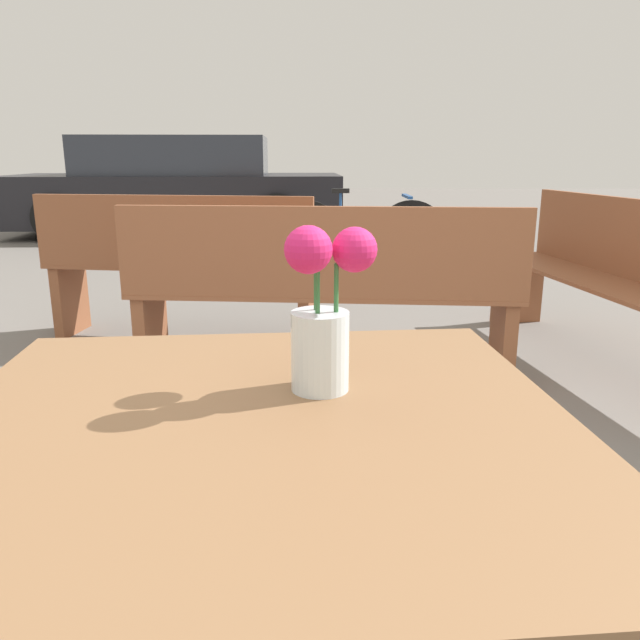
# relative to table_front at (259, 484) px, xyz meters

# --- Properties ---
(table_front) EXTENTS (0.95, 0.92, 0.71)m
(table_front) POSITION_rel_table_front_xyz_m (0.00, 0.00, 0.00)
(table_front) COLOR brown
(table_front) RESTS_ON ground_plane
(flower_vase) EXTENTS (0.13, 0.14, 0.25)m
(flower_vase) POSITION_rel_table_front_xyz_m (0.09, 0.11, 0.22)
(flower_vase) COLOR silver
(flower_vase) RESTS_ON table_front
(bench_near) EXTENTS (1.82, 0.47, 0.85)m
(bench_near) POSITION_rel_table_front_xyz_m (0.07, 1.98, -0.14)
(bench_near) COLOR brown
(bench_near) RESTS_ON ground_plane
(bench_middle) EXTENTS (0.68, 1.94, 0.85)m
(bench_middle) POSITION_rel_table_front_xyz_m (1.55, 2.32, -0.14)
(bench_middle) COLOR brown
(bench_middle) RESTS_ON ground_plane
(bench_far) EXTENTS (1.62, 0.55, 0.85)m
(bench_far) POSITION_rel_table_front_xyz_m (-0.75, 2.73, -0.15)
(bench_far) COLOR brown
(bench_far) RESTS_ON ground_plane
(bicycle) EXTENTS (1.63, 0.44, 0.77)m
(bicycle) POSITION_rel_table_front_xyz_m (0.38, 4.97, -0.27)
(bicycle) COLOR black
(bicycle) RESTS_ON ground_plane
(parked_car) EXTENTS (4.48, 1.95, 1.30)m
(parked_car) POSITION_rel_table_front_xyz_m (-1.96, 7.84, 0.01)
(parked_car) COLOR black
(parked_car) RESTS_ON ground_plane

